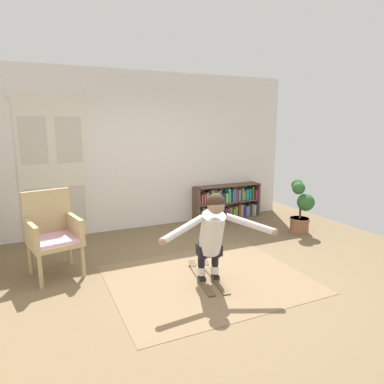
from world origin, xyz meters
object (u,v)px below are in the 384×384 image
(wicker_chair, at_px, (52,231))
(person_skier, at_px, (212,232))
(bookshelf, at_px, (227,203))
(potted_plant, at_px, (301,208))
(skis_pair, at_px, (207,277))

(wicker_chair, relative_size, person_skier, 0.79)
(bookshelf, bearing_deg, potted_plant, -63.44)
(bookshelf, xyz_separation_m, wicker_chair, (-3.46, -1.39, 0.25))
(bookshelf, height_order, skis_pair, bookshelf)
(bookshelf, height_order, potted_plant, potted_plant)
(bookshelf, relative_size, skis_pair, 1.48)
(wicker_chair, bearing_deg, bookshelf, 21.92)
(potted_plant, relative_size, skis_pair, 0.99)
(bookshelf, distance_m, potted_plant, 1.58)
(wicker_chair, distance_m, potted_plant, 4.16)
(bookshelf, bearing_deg, skis_pair, -125.46)
(skis_pair, distance_m, person_skier, 0.68)
(wicker_chair, bearing_deg, person_skier, -33.98)
(bookshelf, bearing_deg, person_skier, -123.99)
(person_skier, bearing_deg, potted_plant, 25.24)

